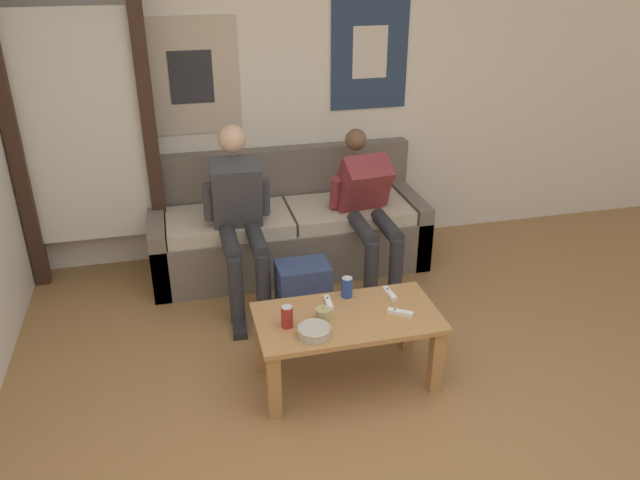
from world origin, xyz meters
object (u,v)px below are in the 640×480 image
drink_can_red (287,317)px  couch (288,230)px  backpack (304,294)px  game_controller_far_center (328,303)px  coffee_table (347,328)px  drink_can_blue (347,287)px  game_controller_near_right (400,312)px  pillar_candle (323,314)px  ceramic_bowl (314,331)px  game_controller_near_left (390,293)px  person_seated_teen (367,205)px  person_seated_adult (239,212)px

drink_can_red → couch: bearing=78.8°
backpack → game_controller_far_center: size_ratio=2.84×
couch → game_controller_far_center: (-0.03, -1.36, 0.15)m
coffee_table → drink_can_blue: bearing=74.6°
couch → game_controller_near_right: bearing=-77.8°
backpack → pillar_candle: pillar_candle is taller
ceramic_bowl → game_controller_near_left: ceramic_bowl is taller
person_seated_teen → game_controller_far_center: bearing=-118.8°
person_seated_adult → game_controller_far_center: (0.38, -0.96, -0.21)m
couch → person_seated_adult: (-0.41, -0.40, 0.36)m
drink_can_blue → ceramic_bowl: bearing=-128.8°
person_seated_teen → game_controller_far_center: (-0.55, -1.00, -0.15)m
backpack → pillar_candle: 0.74m
person_seated_adult → drink_can_blue: person_seated_adult is taller
person_seated_teen → game_controller_near_right: (-0.18, -1.20, -0.15)m
backpack → drink_can_blue: (0.16, -0.47, 0.30)m
drink_can_blue → game_controller_near_right: size_ratio=0.89×
drink_can_blue → person_seated_adult: bearing=119.6°
drink_can_blue → drink_can_red: bearing=-150.6°
coffee_table → ceramic_bowl: 0.29m
couch → drink_can_blue: couch is taller
ceramic_bowl → game_controller_far_center: size_ratio=1.25×
person_seated_adult → game_controller_near_left: size_ratio=8.23×
coffee_table → drink_can_blue: drink_can_blue is taller
ceramic_bowl → pillar_candle: bearing=58.8°
coffee_table → backpack: 0.70m
coffee_table → game_controller_near_right: game_controller_near_right is taller
drink_can_red → ceramic_bowl: bearing=-45.5°
couch → pillar_candle: size_ratio=24.75×
coffee_table → drink_can_red: bearing=-176.2°
game_controller_near_right → backpack: bearing=118.5°
person_seated_adult → drink_can_red: (0.11, -1.12, -0.16)m
pillar_candle → person_seated_teen: bearing=61.7°
person_seated_teen → game_controller_near_left: (-0.17, -0.98, -0.15)m
couch → coffee_table: 1.50m
coffee_table → pillar_candle: 0.19m
person_seated_teen → coffee_table: bearing=-112.7°
drink_can_blue → drink_can_red: 0.46m
drink_can_red → game_controller_near_left: 0.68m
game_controller_near_right → drink_can_blue: bearing=132.2°
coffee_table → ceramic_bowl: size_ratio=5.70×
person_seated_teen → game_controller_near_right: size_ratio=7.70×
pillar_candle → coffee_table: bearing=4.1°
game_controller_far_center → person_seated_adult: bearing=111.7°
game_controller_far_center → pillar_candle: bearing=-115.1°
person_seated_adult → couch: bearing=44.3°
person_seated_adult → game_controller_near_right: 1.39m
backpack → drink_can_red: bearing=-109.2°
couch → game_controller_near_left: size_ratio=14.24×
backpack → game_controller_near_left: (0.41, -0.52, 0.25)m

